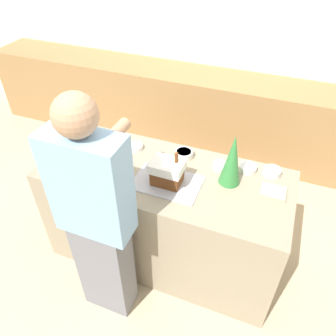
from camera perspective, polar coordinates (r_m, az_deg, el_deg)
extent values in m
plane|color=#C6B28E|center=(3.03, -0.51, -14.17)|extent=(12.00, 12.00, 0.00)
cube|color=white|center=(3.95, 11.39, 21.87)|extent=(8.00, 0.05, 2.60)
cube|color=#9E7547|center=(3.99, 8.85, 9.13)|extent=(6.00, 0.60, 0.93)
cube|color=gray|center=(2.68, -0.56, -8.39)|extent=(1.83, 0.77, 0.91)
cube|color=#B2B2BC|center=(2.29, -0.15, -2.54)|extent=(0.47, 0.31, 0.01)
cube|color=brown|center=(2.25, -0.15, -1.44)|extent=(0.20, 0.15, 0.11)
cube|color=white|center=(2.19, -0.15, 0.28)|extent=(0.22, 0.17, 0.07)
cylinder|color=brown|center=(2.15, 1.46, 1.81)|extent=(0.02, 0.02, 0.07)
cone|color=#33843D|center=(2.22, 11.13, 1.39)|extent=(0.15, 0.15, 0.38)
cylinder|color=white|center=(2.47, 17.67, -0.59)|extent=(0.13, 0.13, 0.04)
cylinder|color=brown|center=(2.46, 17.74, -0.30)|extent=(0.10, 0.10, 0.01)
cylinder|color=white|center=(2.51, 2.78, 2.45)|extent=(0.14, 0.14, 0.05)
cylinder|color=red|center=(2.50, 2.80, 2.80)|extent=(0.11, 0.11, 0.01)
cylinder|color=silver|center=(2.44, 9.13, 0.41)|extent=(0.11, 0.11, 0.04)
cylinder|color=pink|center=(2.43, 9.16, 0.69)|extent=(0.09, 0.09, 0.01)
cylinder|color=white|center=(2.78, -15.33, 4.89)|extent=(0.10, 0.10, 0.04)
cylinder|color=#4770DB|center=(2.77, -15.39, 5.16)|extent=(0.09, 0.09, 0.01)
cylinder|color=white|center=(2.61, -5.79, 3.68)|extent=(0.12, 0.12, 0.04)
cylinder|color=pink|center=(2.60, -5.81, 3.91)|extent=(0.10, 0.10, 0.01)
cylinder|color=silver|center=(2.45, 13.73, -0.02)|extent=(0.13, 0.13, 0.04)
cylinder|color=pink|center=(2.44, 13.79, 0.27)|extent=(0.10, 0.10, 0.01)
cylinder|color=white|center=(2.54, -11.69, 2.01)|extent=(0.11, 0.11, 0.04)
cylinder|color=red|center=(2.54, -11.74, 2.30)|extent=(0.09, 0.09, 0.01)
cube|color=#CCB78C|center=(2.32, 17.86, -3.97)|extent=(0.17, 0.14, 0.02)
cube|color=slate|center=(2.46, -10.75, -16.46)|extent=(0.36, 0.20, 0.86)
cube|color=#8CB7E0|center=(1.89, -13.50, -3.12)|extent=(0.46, 0.21, 0.68)
sphere|color=tan|center=(1.63, -15.89, 8.83)|extent=(0.23, 0.23, 0.23)
cylinder|color=tan|center=(1.94, -10.56, 4.40)|extent=(0.08, 0.46, 0.08)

